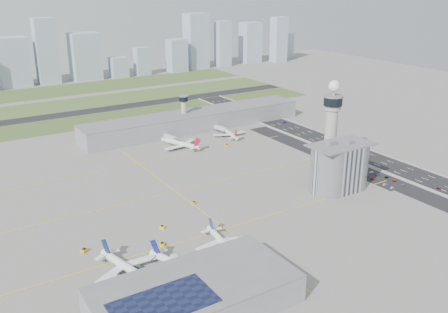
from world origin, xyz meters
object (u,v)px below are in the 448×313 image
secondary_tower (184,110)px  airplane_near_b (181,262)px  jet_bridge_near_0 (120,296)px  car_lot_0 (392,188)px  car_lot_10 (372,172)px  car_lot_11 (364,169)px  airplane_near_c (223,239)px  jet_bridge_far_1 (215,128)px  tug_0 (84,250)px  airplane_far_a (180,141)px  car_hw_1 (342,147)px  car_lot_3 (366,177)px  airplane_far_b (229,131)px  car_lot_8 (387,177)px  control_tower (332,122)px  car_hw_4 (237,111)px  tug_4 (190,146)px  tug_2 (162,227)px  admin_building (339,167)px  car_lot_1 (385,184)px  car_lot_2 (373,179)px  car_lot_6 (403,185)px  car_hw_2 (285,122)px  car_hw_0 (439,189)px  car_lot_4 (363,174)px  jet_bridge_far_0 (165,137)px  tug_1 (162,244)px  car_lot_5 (350,170)px  car_lot_7 (395,181)px  tug_5 (227,145)px  tug_3 (194,203)px  jet_bridge_near_1 (182,275)px  jet_bridge_near_2 (237,256)px  car_lot_9 (378,175)px

secondary_tower → airplane_near_b: size_ratio=0.83×
jet_bridge_near_0 → car_lot_0: size_ratio=3.93×
car_lot_10 → car_lot_11: bearing=-14.1°
airplane_near_c → jet_bridge_far_1: size_ratio=2.46×
tug_0 → car_lot_11: 206.53m
airplane_far_a → car_hw_1: (111.52, -70.40, -5.13)m
car_lot_3 → airplane_far_b: bearing=17.9°
car_lot_0 → car_lot_8: car_lot_0 is taller
control_tower → secondary_tower: (-42.00, 142.00, -16.24)m
car_lot_10 → car_hw_4: 195.62m
airplane_far_b → jet_bridge_far_1: airplane_far_b is taller
tug_4 → car_lot_3: 142.86m
tug_2 → airplane_near_c: bearing=-110.7°
secondary_tower → car_lot_0: 198.88m
admin_building → tug_2: 122.51m
car_hw_1 → car_lot_1: bearing=-112.6°
tug_0 → car_lot_2: tug_0 is taller
control_tower → airplane_near_b: bearing=-157.7°
airplane_far_a → car_lot_6: 174.13m
car_hw_4 → control_tower: bearing=-111.3°
airplane_near_c → car_hw_2: size_ratio=8.51×
secondary_tower → tug_4: (-18.41, -44.47, -17.88)m
car_lot_0 → car_lot_8: size_ratio=1.03×
car_hw_0 → car_hw_1: size_ratio=0.97×
car_lot_4 → jet_bridge_far_1: bearing=15.0°
jet_bridge_far_0 → tug_1: 178.51m
tug_0 → car_hw_0: size_ratio=1.10×
tug_0 → car_lot_11: bearing=-119.6°
car_lot_3 → car_lot_5: 15.00m
control_tower → jet_bridge_far_0: size_ratio=4.61×
airplane_far_a → car_hw_2: 118.71m
airplane_near_c → car_lot_7: airplane_near_c is taller
admin_building → car_lot_10: (40.48, 7.52, -14.73)m
tug_5 → car_hw_0: tug_5 is taller
control_tower → tug_3: 116.13m
jet_bridge_near_0 → car_lot_5: 203.25m
tug_5 → car_lot_10: tug_5 is taller
tug_5 → car_lot_1: tug_5 is taller
car_lot_4 → car_lot_5: 10.81m
jet_bridge_far_0 → car_lot_5: 157.30m
admin_building → car_hw_4: size_ratio=11.43×
car_lot_6 → car_hw_4: car_hw_4 is taller
jet_bridge_near_0 → tug_2: 66.80m
tug_0 → car_lot_10: size_ratio=0.87×
admin_building → jet_bridge_near_1: admin_building is taller
car_lot_3 → car_hw_0: 46.68m
airplane_near_b → car_lot_11: bearing=85.9°
jet_bridge_near_2 → car_lot_9: jet_bridge_near_2 is taller
airplane_near_c → jet_bridge_far_0: airplane_near_c is taller
tug_4 → airplane_near_b: bearing=8.7°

